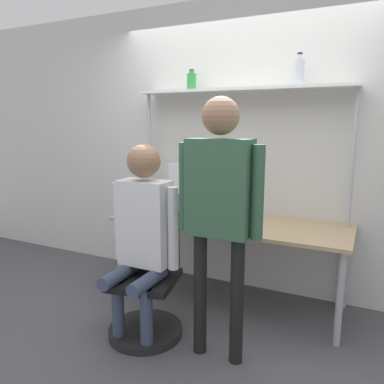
{
  "coord_description": "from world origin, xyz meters",
  "views": [
    {
      "loc": [
        1.08,
        -2.59,
        1.6
      ],
      "look_at": [
        -0.07,
        -0.21,
        1.1
      ],
      "focal_mm": 35.0,
      "sensor_mm": 36.0,
      "label": 1
    }
  ],
  "objects_px": {
    "person_seated": "(143,226)",
    "office_chair": "(147,298)",
    "cell_phone": "(219,225)",
    "bottle_green": "(192,81)",
    "person_standing": "(220,196)",
    "laptop": "(190,215)",
    "monitor": "(195,185)",
    "bottle_clear": "(299,72)"
  },
  "relations": [
    {
      "from": "monitor",
      "to": "person_seated",
      "type": "height_order",
      "value": "person_seated"
    },
    {
      "from": "cell_phone",
      "to": "monitor",
      "type": "bearing_deg",
      "value": 137.01
    },
    {
      "from": "bottle_clear",
      "to": "bottle_green",
      "type": "bearing_deg",
      "value": 180.0
    },
    {
      "from": "person_standing",
      "to": "laptop",
      "type": "bearing_deg",
      "value": 129.69
    },
    {
      "from": "office_chair",
      "to": "monitor",
      "type": "bearing_deg",
      "value": 92.78
    },
    {
      "from": "monitor",
      "to": "person_standing",
      "type": "xyz_separation_m",
      "value": [
        0.65,
        -0.99,
        0.13
      ]
    },
    {
      "from": "person_seated",
      "to": "bottle_clear",
      "type": "relative_size",
      "value": 5.56
    },
    {
      "from": "monitor",
      "to": "bottle_green",
      "type": "height_order",
      "value": "bottle_green"
    },
    {
      "from": "office_chair",
      "to": "person_seated",
      "type": "height_order",
      "value": "person_seated"
    },
    {
      "from": "person_standing",
      "to": "monitor",
      "type": "bearing_deg",
      "value": 123.06
    },
    {
      "from": "person_seated",
      "to": "bottle_clear",
      "type": "distance_m",
      "value": 1.76
    },
    {
      "from": "person_standing",
      "to": "bottle_green",
      "type": "xyz_separation_m",
      "value": [
        -0.7,
        1.04,
        0.83
      ]
    },
    {
      "from": "bottle_green",
      "to": "office_chair",
      "type": "bearing_deg",
      "value": -84.21
    },
    {
      "from": "person_standing",
      "to": "bottle_clear",
      "type": "xyz_separation_m",
      "value": [
        0.27,
        1.04,
        0.86
      ]
    },
    {
      "from": "cell_phone",
      "to": "laptop",
      "type": "bearing_deg",
      "value": 178.68
    },
    {
      "from": "monitor",
      "to": "person_seated",
      "type": "distance_m",
      "value": 1.0
    },
    {
      "from": "cell_phone",
      "to": "bottle_clear",
      "type": "relative_size",
      "value": 0.58
    },
    {
      "from": "monitor",
      "to": "cell_phone",
      "type": "bearing_deg",
      "value": -42.99
    },
    {
      "from": "person_seated",
      "to": "office_chair",
      "type": "bearing_deg",
      "value": 100.67
    },
    {
      "from": "cell_phone",
      "to": "person_seated",
      "type": "relative_size",
      "value": 0.1
    },
    {
      "from": "bottle_clear",
      "to": "bottle_green",
      "type": "distance_m",
      "value": 0.97
    },
    {
      "from": "monitor",
      "to": "office_chair",
      "type": "relative_size",
      "value": 0.63
    },
    {
      "from": "laptop",
      "to": "bottle_green",
      "type": "relative_size",
      "value": 1.86
    },
    {
      "from": "laptop",
      "to": "bottle_green",
      "type": "bearing_deg",
      "value": 113.7
    },
    {
      "from": "cell_phone",
      "to": "person_standing",
      "type": "height_order",
      "value": "person_standing"
    },
    {
      "from": "person_standing",
      "to": "bottle_green",
      "type": "bearing_deg",
      "value": 124.05
    },
    {
      "from": "cell_phone",
      "to": "bottle_clear",
      "type": "height_order",
      "value": "bottle_clear"
    },
    {
      "from": "laptop",
      "to": "monitor",
      "type": "bearing_deg",
      "value": 108.9
    },
    {
      "from": "office_chair",
      "to": "person_standing",
      "type": "distance_m",
      "value": 1.04
    },
    {
      "from": "laptop",
      "to": "cell_phone",
      "type": "height_order",
      "value": "laptop"
    },
    {
      "from": "cell_phone",
      "to": "bottle_green",
      "type": "xyz_separation_m",
      "value": [
        -0.45,
        0.41,
        1.21
      ]
    },
    {
      "from": "bottle_clear",
      "to": "bottle_green",
      "type": "height_order",
      "value": "bottle_clear"
    },
    {
      "from": "cell_phone",
      "to": "office_chair",
      "type": "xyz_separation_m",
      "value": [
        -0.35,
        -0.57,
        -0.47
      ]
    },
    {
      "from": "monitor",
      "to": "laptop",
      "type": "bearing_deg",
      "value": -71.1
    },
    {
      "from": "office_chair",
      "to": "laptop",
      "type": "bearing_deg",
      "value": 82.23
    },
    {
      "from": "monitor",
      "to": "office_chair",
      "type": "bearing_deg",
      "value": -87.22
    },
    {
      "from": "laptop",
      "to": "cell_phone",
      "type": "distance_m",
      "value": 0.28
    },
    {
      "from": "office_chair",
      "to": "bottle_green",
      "type": "bearing_deg",
      "value": 95.79
    },
    {
      "from": "monitor",
      "to": "cell_phone",
      "type": "height_order",
      "value": "monitor"
    },
    {
      "from": "laptop",
      "to": "office_chair",
      "type": "distance_m",
      "value": 0.79
    },
    {
      "from": "bottle_green",
      "to": "bottle_clear",
      "type": "bearing_deg",
      "value": 0.0
    },
    {
      "from": "office_chair",
      "to": "cell_phone",
      "type": "bearing_deg",
      "value": 58.43
    }
  ]
}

